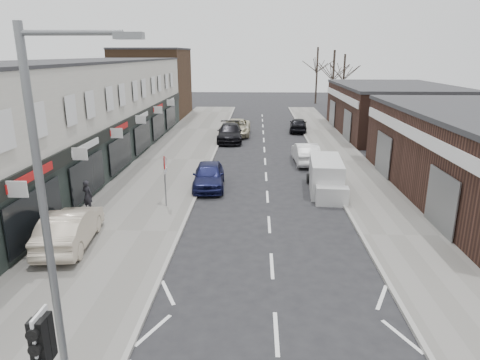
# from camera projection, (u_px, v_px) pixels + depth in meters

# --- Properties ---
(pavement_left) EXTENTS (5.50, 64.00, 0.12)m
(pavement_left) POSITION_uv_depth(u_px,v_px,m) (173.00, 160.00, 31.46)
(pavement_left) COLOR slate
(pavement_left) RESTS_ON ground
(pavement_right) EXTENTS (3.50, 64.00, 0.12)m
(pavement_right) POSITION_uv_depth(u_px,v_px,m) (344.00, 161.00, 30.97)
(pavement_right) COLOR slate
(pavement_right) RESTS_ON ground
(shop_terrace_left) EXTENTS (8.00, 41.00, 7.10)m
(shop_terrace_left) POSITION_uv_depth(u_px,v_px,m) (63.00, 117.00, 28.34)
(shop_terrace_left) COLOR beige
(shop_terrace_left) RESTS_ON ground
(brick_block_far) EXTENTS (8.00, 10.00, 8.00)m
(brick_block_far) POSITION_uv_depth(u_px,v_px,m) (153.00, 84.00, 52.63)
(brick_block_far) COLOR #4C3320
(brick_block_far) RESTS_ON ground
(right_unit_far) EXTENTS (10.00, 16.00, 4.50)m
(right_unit_far) POSITION_uv_depth(u_px,v_px,m) (392.00, 110.00, 41.58)
(right_unit_far) COLOR #3B221B
(right_unit_far) RESTS_ON ground
(tree_far_a) EXTENTS (3.60, 3.60, 8.00)m
(tree_far_a) POSITION_uv_depth(u_px,v_px,m) (331.00, 114.00, 55.77)
(tree_far_a) COLOR #382D26
(tree_far_a) RESTS_ON ground
(tree_far_b) EXTENTS (3.60, 3.60, 7.50)m
(tree_far_b) POSITION_uv_depth(u_px,v_px,m) (342.00, 108.00, 61.42)
(tree_far_b) COLOR #382D26
(tree_far_b) RESTS_ON ground
(tree_far_c) EXTENTS (3.60, 3.60, 8.50)m
(tree_far_c) POSITION_uv_depth(u_px,v_px,m) (315.00, 103.00, 67.28)
(tree_far_c) COLOR #382D26
(tree_far_c) RESTS_ON ground
(traffic_light) EXTENTS (0.28, 0.60, 3.10)m
(traffic_light) POSITION_uv_depth(u_px,v_px,m) (44.00, 352.00, 7.70)
(traffic_light) COLOR slate
(traffic_light) RESTS_ON pavement_left
(street_lamp) EXTENTS (2.23, 0.22, 8.00)m
(street_lamp) POSITION_uv_depth(u_px,v_px,m) (53.00, 213.00, 8.24)
(street_lamp) COLOR slate
(street_lamp) RESTS_ON pavement_left
(warning_sign) EXTENTS (0.12, 0.80, 2.70)m
(warning_sign) POSITION_uv_depth(u_px,v_px,m) (165.00, 166.00, 21.21)
(warning_sign) COLOR slate
(warning_sign) RESTS_ON pavement_left
(white_van) EXTENTS (2.00, 4.93, 1.88)m
(white_van) POSITION_uv_depth(u_px,v_px,m) (326.00, 177.00, 24.12)
(white_van) COLOR silver
(white_van) RESTS_ON ground
(sedan_on_pavement) EXTENTS (2.07, 4.71, 1.50)m
(sedan_on_pavement) POSITION_uv_depth(u_px,v_px,m) (70.00, 228.00, 17.13)
(sedan_on_pavement) COLOR #BFB099
(sedan_on_pavement) RESTS_ON pavement_left
(pedestrian) EXTENTS (0.66, 0.56, 1.55)m
(pedestrian) POSITION_uv_depth(u_px,v_px,m) (87.00, 196.00, 20.92)
(pedestrian) COLOR black
(pedestrian) RESTS_ON pavement_left
(parked_car_left_a) EXTENTS (2.05, 4.50, 1.50)m
(parked_car_left_a) POSITION_uv_depth(u_px,v_px,m) (209.00, 175.00, 24.93)
(parked_car_left_a) COLOR #141841
(parked_car_left_a) RESTS_ON ground
(parked_car_left_b) EXTENTS (2.35, 5.42, 1.55)m
(parked_car_left_b) POSITION_uv_depth(u_px,v_px,m) (230.00, 133.00, 38.14)
(parked_car_left_b) COLOR black
(parked_car_left_b) RESTS_ON ground
(parked_car_left_c) EXTENTS (2.53, 5.41, 1.50)m
(parked_car_left_c) POSITION_uv_depth(u_px,v_px,m) (237.00, 127.00, 41.01)
(parked_car_left_c) COLOR beige
(parked_car_left_c) RESTS_ON ground
(parked_car_right_a) EXTENTS (1.73, 4.54, 1.48)m
(parked_car_right_a) POSITION_uv_depth(u_px,v_px,m) (306.00, 153.00, 30.50)
(parked_car_right_a) COLOR silver
(parked_car_right_a) RESTS_ON ground
(parked_car_right_b) EXTENTS (2.04, 4.31, 1.42)m
(parked_car_right_b) POSITION_uv_depth(u_px,v_px,m) (298.00, 125.00, 42.80)
(parked_car_right_b) COLOR black
(parked_car_right_b) RESTS_ON ground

